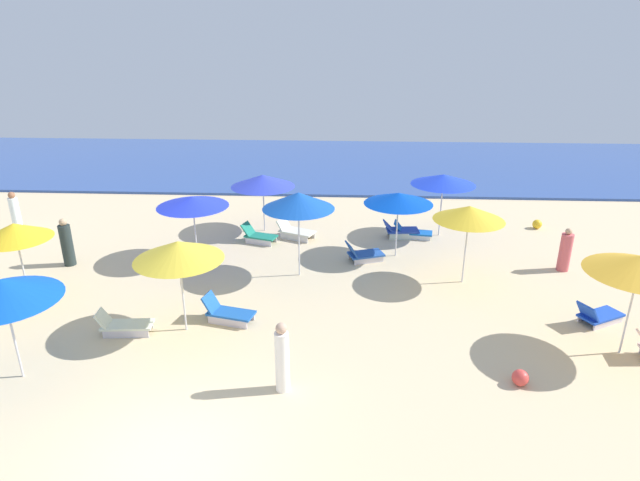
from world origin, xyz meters
TOP-DOWN VIEW (x-y plane):
  - ground_plane at (0.00, 0.00)m, footprint 60.00×60.00m
  - ocean at (0.00, 23.48)m, footprint 60.00×13.04m
  - umbrella_0 at (-0.98, 4.68)m, footprint 2.30×2.30m
  - lounge_chair_0_0 at (-2.56, 4.41)m, footprint 1.45×0.67m
  - lounge_chair_0_1 at (0.04, 5.17)m, footprint 1.48×0.88m
  - umbrella_1 at (10.12, 4.13)m, footprint 2.46×2.46m
  - lounge_chair_1_0 at (10.17, 5.59)m, footprint 1.46×1.15m
  - umbrella_2 at (-6.06, 6.02)m, footprint 1.98×1.98m
  - umbrella_3 at (6.98, 7.99)m, footprint 2.17×2.17m
  - umbrella_4 at (6.87, 12.13)m, footprint 2.43×2.43m
  - lounge_chair_4_0 at (5.78, 11.83)m, footprint 1.54×0.79m
  - lounge_chair_4_1 at (5.34, 11.84)m, footprint 1.40×0.77m
  - umbrella_5 at (0.01, 12.29)m, footprint 2.48×2.48m
  - lounge_chair_5_0 at (-0.03, 11.02)m, footprint 1.42×0.94m
  - lounge_chair_5_1 at (1.31, 11.55)m, footprint 1.57×1.18m
  - umbrella_6 at (-1.92, 9.35)m, footprint 2.42×2.42m
  - umbrella_7 at (5.02, 9.99)m, footprint 2.37×2.37m
  - lounge_chair_7_0 at (3.86, 9.50)m, footprint 1.42×1.04m
  - umbrella_8 at (1.76, 8.24)m, footprint 2.28×2.28m
  - umbrella_9 at (-4.19, 2.42)m, footprint 2.45×2.45m
  - beachgoer_0 at (-9.77, 11.77)m, footprint 0.47×0.47m
  - beachgoer_1 at (1.91, 2.25)m, footprint 0.44×0.44m
  - beachgoer_2 at (-6.13, 8.66)m, footprint 0.40×0.40m
  - beachgoer_3 at (10.49, 9.07)m, footprint 0.47×0.47m
  - beach_ball_0 at (10.93, 13.07)m, footprint 0.37×0.37m
  - cooler_box_1 at (8.81, 13.96)m, footprint 0.41×0.61m
  - beach_ball_2 at (7.25, 2.69)m, footprint 0.38×0.38m

SIDE VIEW (x-z plane):
  - ground_plane at x=0.00m, z-range 0.00..0.00m
  - ocean at x=0.00m, z-range 0.00..0.12m
  - cooler_box_1 at x=8.81m, z-range 0.00..0.35m
  - beach_ball_0 at x=10.93m, z-range 0.00..0.37m
  - beach_ball_2 at x=7.25m, z-range 0.00..0.38m
  - lounge_chair_4_0 at x=5.78m, z-range -0.09..0.53m
  - lounge_chair_1_0 at x=10.17m, z-range -0.11..0.58m
  - lounge_chair_0_0 at x=-2.56m, z-range -0.09..0.58m
  - lounge_chair_7_0 at x=3.86m, z-range -0.10..0.61m
  - lounge_chair_5_0 at x=-0.03m, z-range -0.09..0.62m
  - lounge_chair_0_1 at x=0.04m, z-range -0.11..0.64m
  - lounge_chair_5_1 at x=1.31m, z-range -0.07..0.61m
  - lounge_chair_4_1 at x=5.34m, z-range -0.05..0.59m
  - beachgoer_3 at x=10.49m, z-range -0.07..1.42m
  - beachgoer_0 at x=-9.77m, z-range -0.05..1.55m
  - beachgoer_2 at x=-6.13m, z-range -0.06..1.60m
  - beachgoer_1 at x=1.91m, z-range -0.04..1.66m
  - umbrella_5 at x=0.01m, z-range 0.91..3.19m
  - umbrella_6 at x=-1.92m, z-range 0.96..3.25m
  - umbrella_7 at x=5.02m, z-range 0.97..3.29m
  - umbrella_2 at x=-6.06m, z-range 0.99..3.44m
  - umbrella_4 at x=6.87m, z-range 1.02..3.45m
  - umbrella_9 at x=-4.19m, z-range 1.00..3.50m
  - umbrella_0 at x=-0.98m, z-range 1.02..3.57m
  - umbrella_3 at x=6.98m, z-range 1.04..3.58m
  - umbrella_1 at x=10.12m, z-range 1.09..3.71m
  - umbrella_8 at x=1.76m, z-range 1.14..3.95m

